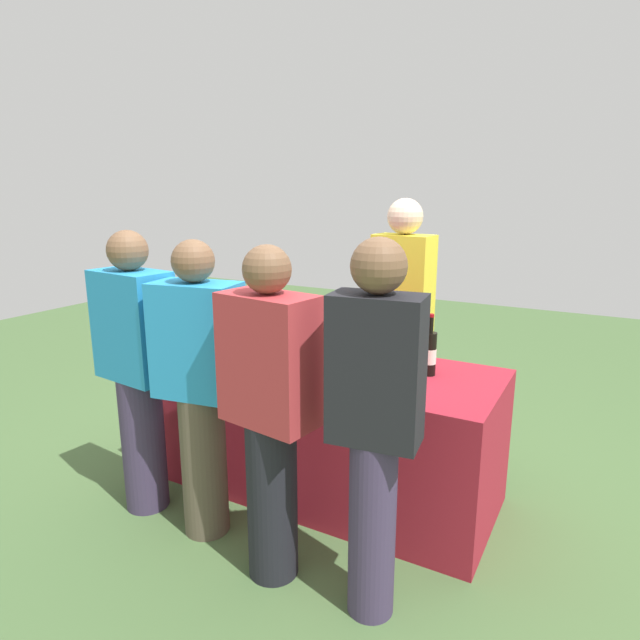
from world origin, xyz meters
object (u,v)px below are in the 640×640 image
object	(u,v)px
wine_bottle_5	(415,346)
wine_glass_0	(204,337)
guest_2	(270,409)
wine_bottle_4	(392,348)
menu_board	(327,354)
wine_glass_2	(380,360)
wine_bottle_3	(331,338)
server_pouring	(402,317)
guest_0	(137,366)
wine_bottle_6	(430,353)
guest_1	(200,384)
wine_bottle_1	(268,329)
guest_3	(375,420)
wine_bottle_0	(242,325)
wine_bottle_2	(280,333)
wine_glass_1	(249,339)

from	to	relation	value
wine_bottle_5	wine_glass_0	xyz separation A→B (m)	(-1.23, -0.36, -0.03)
wine_glass_0	guest_2	world-z (taller)	guest_2
wine_bottle_4	menu_board	xyz separation A→B (m)	(-0.97, 1.04, -0.46)
wine_glass_2	wine_bottle_3	bearing A→B (deg)	150.67
server_pouring	guest_0	bearing A→B (deg)	58.65
wine_bottle_6	guest_1	world-z (taller)	guest_1
guest_1	guest_2	distance (m)	0.50
guest_2	guest_1	bearing A→B (deg)	176.39
wine_bottle_5	menu_board	world-z (taller)	wine_bottle_5
wine_bottle_1	guest_3	xyz separation A→B (m)	(1.14, -0.92, -0.03)
wine_bottle_1	wine_glass_0	distance (m)	0.40
wine_bottle_4	wine_glass_0	world-z (taller)	wine_bottle_4
wine_bottle_1	server_pouring	world-z (taller)	server_pouring
menu_board	wine_bottle_4	bearing A→B (deg)	-50.21
wine_bottle_6	menu_board	bearing A→B (deg)	138.56
wine_bottle_4	wine_bottle_5	distance (m)	0.14
wine_bottle_6	guest_3	distance (m)	0.86
wine_bottle_4	wine_bottle_5	world-z (taller)	wine_bottle_4
wine_glass_0	wine_bottle_0	bearing A→B (deg)	76.29
guest_2	wine_glass_0	bearing A→B (deg)	154.03
guest_1	guest_2	xyz separation A→B (m)	(0.49, -0.10, 0.01)
wine_glass_0	guest_1	xyz separation A→B (m)	(0.41, -0.51, -0.06)
wine_bottle_5	menu_board	bearing A→B (deg)	138.70
wine_bottle_0	guest_3	distance (m)	1.61
wine_bottle_5	wine_glass_0	distance (m)	1.28
wine_glass_0	menu_board	distance (m)	1.37
wine_bottle_2	guest_0	xyz separation A→B (m)	(-0.45, -0.73, -0.07)
wine_bottle_6	wine_glass_1	size ratio (longest dim) A/B	2.42
wine_bottle_1	wine_glass_0	bearing A→B (deg)	-131.39
server_pouring	guest_1	size ratio (longest dim) A/B	1.11
menu_board	wine_glass_0	bearing A→B (deg)	-100.45
wine_bottle_6	wine_bottle_5	bearing A→B (deg)	137.37
guest_1	guest_0	bearing A→B (deg)	168.87
guest_0	guest_3	xyz separation A→B (m)	(1.44, -0.11, 0.04)
server_pouring	wine_bottle_3	bearing A→B (deg)	72.65
wine_bottle_1	wine_bottle_6	bearing A→B (deg)	-2.98
wine_bottle_5	guest_3	bearing A→B (deg)	-79.67
wine_bottle_0	guest_3	size ratio (longest dim) A/B	0.20
wine_bottle_2	guest_1	size ratio (longest dim) A/B	0.20
guest_0	guest_1	distance (m)	0.45
wine_bottle_3	guest_1	distance (m)	0.87
wine_glass_0	guest_3	distance (m)	1.53
wine_bottle_1	guest_1	world-z (taller)	guest_1
wine_bottle_1	guest_0	world-z (taller)	guest_0
wine_bottle_5	wine_bottle_6	bearing A→B (deg)	-42.63
wine_bottle_1	wine_bottle_6	distance (m)	1.09
wine_bottle_6	wine_bottle_3	bearing A→B (deg)	175.42
wine_bottle_6	menu_board	world-z (taller)	wine_bottle_6
wine_bottle_4	guest_1	size ratio (longest dim) A/B	0.21
wine_bottle_3	wine_glass_2	bearing A→B (deg)	-29.33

